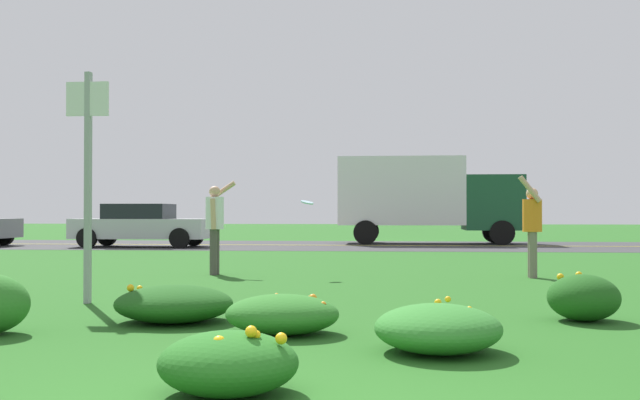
{
  "coord_description": "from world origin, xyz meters",
  "views": [
    {
      "loc": [
        0.84,
        -3.7,
        1.17
      ],
      "look_at": [
        -0.35,
        8.9,
        1.37
      ],
      "focal_mm": 43.24,
      "sensor_mm": 36.0,
      "label": 1
    }
  ],
  "objects_px": {
    "car_silver_center_left": "(141,225)",
    "box_truck_dark_green": "(425,195)",
    "person_thrower_white_shirt": "(215,221)",
    "frisbee_pale_blue": "(307,202)",
    "sign_post_near_path": "(88,164)",
    "person_catcher_orange_shirt": "(532,224)"
  },
  "relations": [
    {
      "from": "car_silver_center_left",
      "to": "box_truck_dark_green",
      "type": "relative_size",
      "value": 0.67
    },
    {
      "from": "person_thrower_white_shirt",
      "to": "frisbee_pale_blue",
      "type": "relative_size",
      "value": 7.27
    },
    {
      "from": "sign_post_near_path",
      "to": "frisbee_pale_blue",
      "type": "distance_m",
      "value": 4.93
    },
    {
      "from": "person_catcher_orange_shirt",
      "to": "car_silver_center_left",
      "type": "xyz_separation_m",
      "value": [
        -10.92,
        11.17,
        -0.23
      ]
    },
    {
      "from": "person_thrower_white_shirt",
      "to": "person_catcher_orange_shirt",
      "type": "distance_m",
      "value": 5.81
    },
    {
      "from": "car_silver_center_left",
      "to": "box_truck_dark_green",
      "type": "distance_m",
      "value": 10.37
    },
    {
      "from": "sign_post_near_path",
      "to": "box_truck_dark_green",
      "type": "height_order",
      "value": "box_truck_dark_green"
    },
    {
      "from": "box_truck_dark_green",
      "to": "car_silver_center_left",
      "type": "bearing_deg",
      "value": -159.26
    },
    {
      "from": "person_thrower_white_shirt",
      "to": "frisbee_pale_blue",
      "type": "distance_m",
      "value": 1.83
    },
    {
      "from": "person_thrower_white_shirt",
      "to": "car_silver_center_left",
      "type": "relative_size",
      "value": 0.39
    },
    {
      "from": "box_truck_dark_green",
      "to": "person_thrower_white_shirt",
      "type": "bearing_deg",
      "value": -107.17
    },
    {
      "from": "sign_post_near_path",
      "to": "person_thrower_white_shirt",
      "type": "distance_m",
      "value": 4.71
    },
    {
      "from": "frisbee_pale_blue",
      "to": "car_silver_center_left",
      "type": "xyz_separation_m",
      "value": [
        -6.89,
        11.33,
        -0.61
      ]
    },
    {
      "from": "person_catcher_orange_shirt",
      "to": "frisbee_pale_blue",
      "type": "bearing_deg",
      "value": -177.69
    },
    {
      "from": "frisbee_pale_blue",
      "to": "box_truck_dark_green",
      "type": "distance_m",
      "value": 15.25
    },
    {
      "from": "car_silver_center_left",
      "to": "person_catcher_orange_shirt",
      "type": "bearing_deg",
      "value": -45.66
    },
    {
      "from": "person_catcher_orange_shirt",
      "to": "box_truck_dark_green",
      "type": "bearing_deg",
      "value": 94.89
    },
    {
      "from": "person_thrower_white_shirt",
      "to": "car_silver_center_left",
      "type": "height_order",
      "value": "person_thrower_white_shirt"
    },
    {
      "from": "person_catcher_orange_shirt",
      "to": "box_truck_dark_green",
      "type": "distance_m",
      "value": 14.9
    },
    {
      "from": "sign_post_near_path",
      "to": "car_silver_center_left",
      "type": "relative_size",
      "value": 0.66
    },
    {
      "from": "person_catcher_orange_shirt",
      "to": "box_truck_dark_green",
      "type": "relative_size",
      "value": 0.27
    },
    {
      "from": "frisbee_pale_blue",
      "to": "car_silver_center_left",
      "type": "distance_m",
      "value": 13.28
    }
  ]
}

